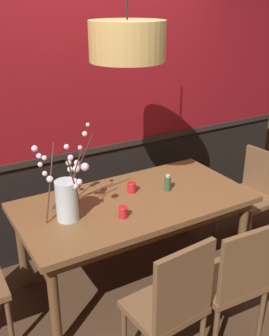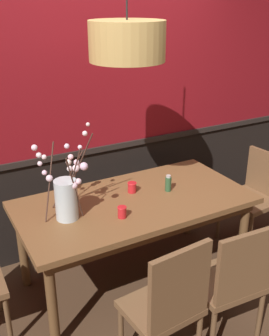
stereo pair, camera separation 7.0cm
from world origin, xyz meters
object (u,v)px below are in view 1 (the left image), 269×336
Objects in this scene: chair_far_side_right at (112,179)px; candle_holder_nearer_edge at (123,212)px; chair_near_side_left at (172,303)px; condiment_bottle at (168,183)px; chair_far_side_left at (67,190)px; dining_table at (134,209)px; chair_near_side_right at (233,278)px; candle_holder_nearer_center at (132,187)px; pendant_lamp at (127,41)px; vase_with_blossoms at (67,197)px; chair_head_east_end at (253,191)px.

chair_far_side_right reaches higher than candle_holder_nearer_edge.
chair_near_side_left is 1.12m from condiment_bottle.
dining_table is at bearing -75.70° from chair_far_side_left.
chair_near_side_right reaches higher than candle_holder_nearer_center.
chair_far_side_right is 10.63× the size of candle_holder_nearer_edge.
chair_near_side_left is (-0.27, -0.91, -0.13)m from dining_table.
candle_holder_nearer_center is 1.17m from pendant_lamp.
dining_table is at bearing -178.70° from condiment_bottle.
pendant_lamp is at bearing -159.86° from dining_table.
dining_table is 2.28× the size of pendant_lamp.
chair_near_side_right is at bearing 1.14° from chair_near_side_left.
chair_near_side_left is (-0.04, -1.80, 0.03)m from chair_far_side_left.
vase_with_blossoms is at bearing 176.91° from pendant_lamp.
chair_far_side_left reaches higher than candle_holder_nearer_edge.
dining_table is 13.24× the size of condiment_bottle.
dining_table is 1.94× the size of chair_near_side_right.
chair_near_side_right is 1.08m from candle_holder_nearer_center.
vase_with_blossoms reaches higher than chair_far_side_right.
chair_near_side_right is at bearing -90.83° from chair_far_side_right.
chair_head_east_end is 0.98× the size of chair_far_side_right.
candle_holder_nearer_center is (-0.18, 1.03, 0.27)m from chair_near_side_right.
candle_holder_nearer_center is at bearing 72.88° from chair_near_side_left.
candle_holder_nearer_edge is (-0.21, -0.19, 0.13)m from dining_table.
chair_far_side_right is at bearing 93.97° from condiment_bottle.
chair_near_side_left is at bearing -72.98° from vase_with_blossoms.
candle_holder_nearer_center is at bearing 100.09° from chair_near_side_right.
dining_table is 1.32m from chair_head_east_end.
dining_table is 0.35m from condiment_bottle.
vase_with_blossoms is (-0.28, 0.91, 0.38)m from chair_near_side_left.
chair_far_side_right is at bearing 47.96° from vase_with_blossoms.
chair_near_side_left is (-0.50, -0.01, 0.02)m from chair_near_side_right.
chair_far_side_left reaches higher than dining_table.
chair_near_side_left reaches higher than chair_far_side_left.
chair_far_side_left is 10.78× the size of candle_holder_nearer_center.
candle_holder_nearer_center is 0.98× the size of candle_holder_nearer_edge.
candle_holder_nearer_center is at bearing 173.83° from chair_head_east_end.
chair_near_side_right is (-1.08, -0.89, 0.02)m from chair_head_east_end.
chair_far_side_right is 1.88m from chair_near_side_left.
candle_holder_nearer_edge is at bearing -137.10° from dining_table.
chair_near_side_right is 1.51× the size of vase_with_blossoms.
vase_with_blossoms reaches higher than chair_head_east_end.
candle_holder_nearer_edge is (-0.44, 0.70, 0.28)m from chair_near_side_right.
pendant_lamp is at bearing 50.42° from candle_holder_nearer_edge.
chair_head_east_end is at bearing 0.73° from pendant_lamp.
pendant_lamp is (-0.30, 0.87, 1.43)m from chair_near_side_right.
condiment_bottle reaches higher than candle_holder_nearer_center.
condiment_bottle is (0.55, -0.89, 0.31)m from chair_far_side_left.
chair_near_side_right is 1.03× the size of chair_far_side_right.
chair_head_east_end is 0.95× the size of chair_near_side_right.
chair_head_east_end is (1.54, -0.90, -0.01)m from chair_far_side_left.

